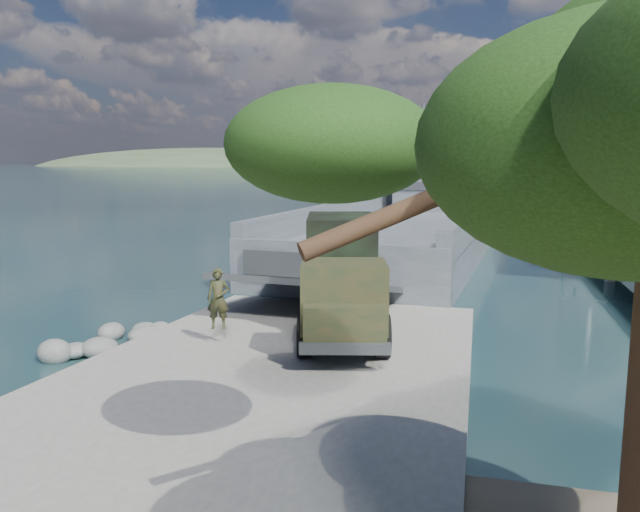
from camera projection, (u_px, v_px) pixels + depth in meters
The scene contains 10 objects.
ground at pixel (292, 366), 17.93m from camera, with size 1400.00×1400.00×0.00m, color #173238.
boat_ramp at pixel (281, 368), 16.93m from camera, with size 10.00×18.00×0.50m, color gray.
shoreline_rocks at pixel (111, 345), 19.92m from camera, with size 3.20×5.60×0.90m, color #52514F, non-canonical shape.
distant_headlands at pixel (533, 167), 542.10m from camera, with size 1000.00×240.00×48.00m, color #374D30, non-canonical shape.
pier at pixel (634, 243), 32.49m from camera, with size 6.40×44.00×6.10m.
landing_craft at pixel (410, 237), 40.72m from camera, with size 12.49×38.41×11.23m.
military_truck at pixel (342, 276), 19.54m from camera, with size 4.01×7.94×3.54m.
soldier at pixel (219, 312), 18.47m from camera, with size 0.67×0.44×1.82m, color #20301A.
sailboat_far at pixel (629, 235), 46.44m from camera, with size 2.99×5.91×6.92m.
overhang_tree at pixel (605, 143), 5.51m from camera, with size 8.24×7.59×7.48m.
Camera 1 is at (5.05, -16.51, 5.85)m, focal length 35.00 mm.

